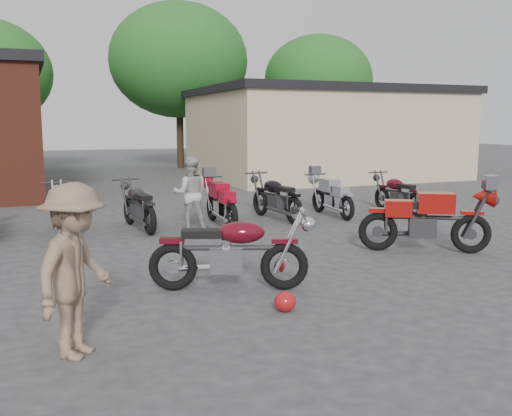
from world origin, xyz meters
name	(u,v)px	position (x,y,z in m)	size (l,w,h in m)	color
ground	(296,287)	(0.00, 0.00, 0.00)	(90.00, 90.00, 0.00)	#313134
stucco_building	(322,136)	(8.50, 15.00, 1.75)	(10.00, 8.00, 3.50)	tan
tree_2	(179,82)	(4.00, 22.00, 4.40)	(7.04, 7.04, 8.80)	#16531E
tree_3	(318,96)	(12.00, 22.00, 3.80)	(6.08, 6.08, 7.60)	#16531E
vintage_motorcycle	(232,247)	(-0.89, 0.19, 0.62)	(2.13, 0.70, 1.23)	#590B17
sportbike	(427,217)	(3.14, 1.12, 0.65)	(2.23, 0.74, 1.29)	#A1100D
helmet	(285,302)	(-0.59, -0.91, 0.13)	(0.27, 0.27, 0.25)	#A61114
person_light	(191,194)	(-0.20, 4.80, 0.80)	(0.77, 0.60, 1.59)	#AFAEAB
person_tan	(75,271)	(-3.06, -1.36, 0.87)	(1.12, 0.64, 1.73)	#80654F
row_bike_2	(62,208)	(-2.83, 5.13, 0.58)	(1.99, 0.66, 1.15)	black
row_bike_3	(138,203)	(-1.25, 5.30, 0.58)	(1.99, 0.66, 1.16)	black
row_bike_4	(221,200)	(0.58, 5.10, 0.58)	(1.99, 0.66, 1.16)	#A50D23
row_bike_5	(276,195)	(2.05, 5.36, 0.60)	(2.05, 0.68, 1.19)	black
row_bike_6	(332,194)	(3.55, 5.31, 0.55)	(1.90, 0.63, 1.10)	gray
row_bike_7	(397,191)	(5.40, 5.16, 0.55)	(1.91, 0.63, 1.11)	#4E0914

